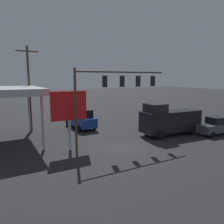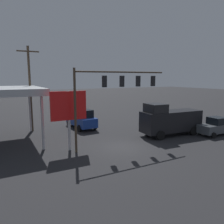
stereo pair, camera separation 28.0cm
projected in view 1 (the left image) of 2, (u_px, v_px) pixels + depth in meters
name	position (u px, v px, depth m)	size (l,w,h in m)	color
ground_plane	(123.00, 147.00, 19.90)	(200.00, 200.00, 0.00)	#262628
traffic_signal_assembly	(114.00, 87.00, 19.42)	(9.16, 0.43, 7.05)	#473828
utility_pole	(29.00, 87.00, 24.95)	(2.40, 0.26, 9.78)	#473828
price_sign	(69.00, 108.00, 18.49)	(3.09, 0.27, 5.14)	#B7B7BC
hatchback_crossing	(214.00, 126.00, 24.14)	(3.83, 2.01, 1.97)	#474C51
delivery_truck	(169.00, 120.00, 23.85)	(6.94, 2.92, 3.58)	black
pickup_parked	(81.00, 120.00, 27.09)	(2.56, 5.33, 2.40)	navy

